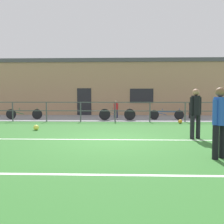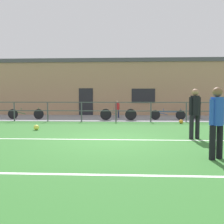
{
  "view_description": "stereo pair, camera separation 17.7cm",
  "coord_description": "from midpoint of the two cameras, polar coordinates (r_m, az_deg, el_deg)",
  "views": [
    {
      "loc": [
        0.33,
        -8.27,
        1.46
      ],
      "look_at": [
        -0.07,
        2.83,
        0.77
      ],
      "focal_mm": 39.83,
      "sensor_mm": 36.0,
      "label": 1
    },
    {
      "loc": [
        0.51,
        -8.27,
        1.46
      ],
      "look_at": [
        -0.07,
        2.83,
        0.77
      ],
      "focal_mm": 39.83,
      "sensor_mm": 36.0,
      "label": 2
    }
  ],
  "objects": [
    {
      "name": "player_goalkeeper",
      "position": [
        9.0,
        18.09,
        0.33
      ],
      "size": [
        0.44,
        0.3,
        1.72
      ],
      "rotation": [
        0.0,
        0.0,
        0.44
      ],
      "color": "black",
      "rests_on": "ground"
    },
    {
      "name": "ground",
      "position": [
        8.41,
        -0.85,
        -6.57
      ],
      "size": [
        60.0,
        44.0,
        0.04
      ],
      "primitive_type": "cube",
      "color": "#33702D"
    },
    {
      "name": "bicycle_parked_0",
      "position": [
        15.75,
        12.09,
        -0.6
      ],
      "size": [
        2.15,
        0.04,
        0.71
      ],
      "color": "black",
      "rests_on": "pavement_strip"
    },
    {
      "name": "perimeter_fence",
      "position": [
        14.29,
        0.36,
        0.71
      ],
      "size": [
        36.07,
        0.07,
        1.15
      ],
      "color": "#474C51",
      "rests_on": "ground"
    },
    {
      "name": "soccer_ball_match",
      "position": [
        11.3,
        -17.46,
        -3.43
      ],
      "size": [
        0.23,
        0.23,
        0.23
      ],
      "primitive_type": "sphere",
      "color": "#E5E04C",
      "rests_on": "ground"
    },
    {
      "name": "field_line_hash",
      "position": [
        4.78,
        -3.19,
        -14.2
      ],
      "size": [
        36.0,
        0.11,
        0.0
      ],
      "primitive_type": "cube",
      "color": "white",
      "rests_on": "ground"
    },
    {
      "name": "bicycle_parked_2",
      "position": [
        15.1,
        0.86,
        -0.53
      ],
      "size": [
        2.22,
        0.04,
        0.78
      ],
      "color": "black",
      "rests_on": "pavement_strip"
    },
    {
      "name": "clubhouse_facade",
      "position": [
        20.49,
        0.88,
        5.7
      ],
      "size": [
        28.0,
        2.56,
        4.42
      ],
      "color": "tan",
      "rests_on": "ground"
    },
    {
      "name": "pavement_strip",
      "position": [
        16.84,
        0.61,
        -1.37
      ],
      "size": [
        48.0,
        5.0,
        0.02
      ],
      "primitive_type": "cube",
      "color": "gray",
      "rests_on": "ground"
    },
    {
      "name": "field_line_touchline",
      "position": [
        8.46,
        -0.83,
        -6.35
      ],
      "size": [
        36.0,
        0.11,
        0.0
      ],
      "primitive_type": "cube",
      "color": "white",
      "rests_on": "ground"
    },
    {
      "name": "trash_bin_0",
      "position": [
        17.18,
        17.99,
        0.34
      ],
      "size": [
        0.56,
        0.47,
        1.04
      ],
      "color": "black",
      "rests_on": "pavement_strip"
    },
    {
      "name": "soccer_ball_spare",
      "position": [
        13.96,
        15.02,
        -2.11
      ],
      "size": [
        0.22,
        0.22,
        0.22
      ],
      "primitive_type": "sphere",
      "color": "orange",
      "rests_on": "ground"
    },
    {
      "name": "player_striker",
      "position": [
        6.27,
        22.73,
        -1.37
      ],
      "size": [
        0.4,
        0.29,
        1.68
      ],
      "rotation": [
        0.0,
        0.0,
        3.7
      ],
      "color": "black",
      "rests_on": "ground"
    },
    {
      "name": "bicycle_parked_3",
      "position": [
        16.71,
        -19.83,
        -0.42
      ],
      "size": [
        2.32,
        0.04,
        0.74
      ],
      "color": "black",
      "rests_on": "pavement_strip"
    },
    {
      "name": "spectator_child",
      "position": [
        16.79,
        0.6,
        0.92
      ],
      "size": [
        0.3,
        0.2,
        1.17
      ],
      "rotation": [
        0.0,
        0.0,
        3.5
      ],
      "color": "#232D4C",
      "rests_on": "pavement_strip"
    }
  ]
}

